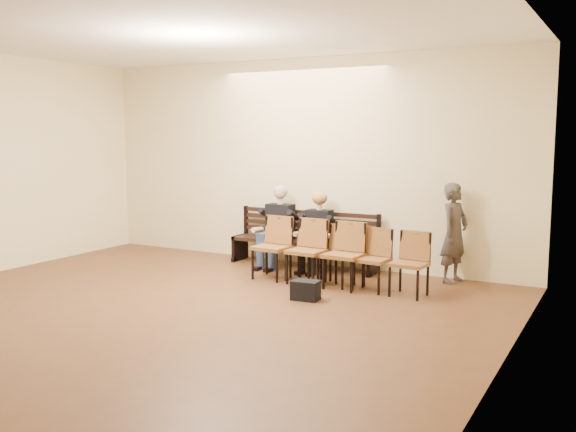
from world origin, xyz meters
name	(u,v)px	position (x,y,z in m)	size (l,w,h in m)	color
ground	(88,344)	(0.00, 0.00, 0.00)	(10.00, 10.00, 0.00)	brown
room_walls	(132,107)	(0.00, 0.79, 2.54)	(8.02, 10.01, 3.51)	beige
bench	(303,254)	(0.19, 4.65, 0.23)	(2.60, 0.90, 0.45)	black
seated_man	(277,226)	(-0.24, 4.53, 0.68)	(0.56, 0.78, 1.36)	black
seated_woman	(317,234)	(0.50, 4.53, 0.59)	(0.51, 0.71, 1.19)	black
laptop	(273,235)	(-0.20, 4.31, 0.57)	(0.32, 0.26, 0.24)	silver
water_bottle	(317,239)	(0.65, 4.23, 0.57)	(0.07, 0.07, 0.24)	silver
bag	(306,290)	(1.21, 2.75, 0.13)	(0.36, 0.25, 0.27)	black
passerby	(455,226)	(2.69, 4.75, 0.86)	(0.63, 0.41, 1.73)	#39332F
chair_row_front	(306,251)	(0.78, 3.62, 0.49)	(1.74, 0.53, 0.97)	brown
chair_row_back	(354,258)	(1.51, 3.68, 0.45)	(2.18, 0.49, 0.90)	brown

